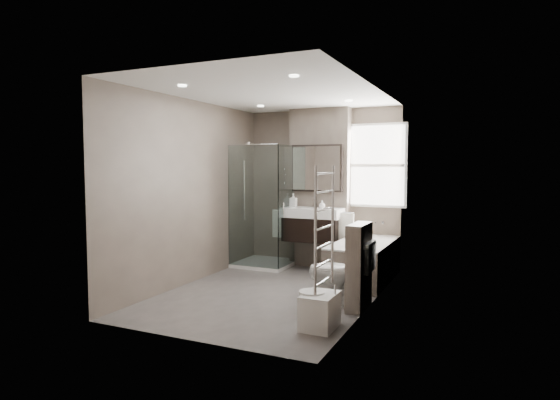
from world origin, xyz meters
The scene contains 15 objects.
room centered at (0.00, 0.00, 1.30)m, with size 2.70×3.90×2.70m.
vanity_pier centered at (0.00, 1.77, 1.30)m, with size 1.00×0.25×2.60m, color #5F544B.
vanity centered at (0.00, 1.43, 0.74)m, with size 0.95×0.47×0.66m.
mirror_cabinet centered at (0.00, 1.61, 1.63)m, with size 0.86×0.08×0.76m.
towel_left centered at (-0.56, 1.40, 0.72)m, with size 0.24×0.06×0.44m, color silver.
towel_right centered at (0.56, 1.40, 0.72)m, with size 0.24×0.06×0.44m, color silver.
shower_enclosure centered at (-0.75, 1.35, 0.49)m, with size 0.90×0.90×2.00m.
bathtub centered at (0.92, 1.10, 0.32)m, with size 0.75×1.60×0.57m.
window centered at (0.90, 1.88, 1.68)m, with size 0.98×0.06×1.33m.
toilet centered at (0.97, -0.21, 0.40)m, with size 0.44×0.78×0.79m, color white.
cistern_box centered at (1.21, -0.25, 0.50)m, with size 0.19×0.55×1.00m.
bidet centered at (1.01, -1.06, 0.19)m, with size 0.39×0.45×0.47m.
towel_radiator centered at (1.25, -1.60, 1.12)m, with size 0.03×0.49×1.10m.
soap_bottle_a centered at (-0.35, 1.47, 1.11)m, with size 0.10×0.10×0.22m, color white.
soap_bottle_b centered at (0.15, 1.46, 1.06)m, with size 0.10×0.10×0.12m, color white.
Camera 1 is at (2.60, -5.51, 1.66)m, focal length 30.00 mm.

